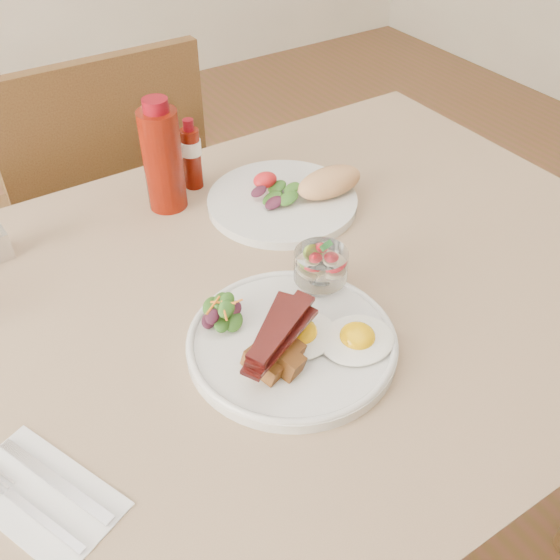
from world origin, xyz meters
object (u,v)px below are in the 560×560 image
Objects in this scene: main_plate at (292,343)px; hot_sauce_bottle at (191,155)px; fruit_cup at (321,266)px; second_plate at (294,196)px; table at (248,344)px; chair_far at (108,213)px; ketchup_bottle at (163,158)px.

hot_sauce_bottle is (0.07, 0.43, 0.06)m from main_plate.
fruit_cup is 0.28× the size of second_plate.
table is 0.37m from hot_sauce_bottle.
main_plate is 3.63× the size of fruit_cup.
table is 4.75× the size of main_plate.
second_plate is at bearing -67.83° from chair_far.
hot_sauce_bottle is (-0.02, 0.37, 0.00)m from fruit_cup.
main_plate is at bearing -87.06° from table.
hot_sauce_bottle reaches higher than second_plate.
ketchup_bottle reaches higher than fruit_cup.
fruit_cup is at bearing 34.96° from main_plate.
chair_far is at bearing 90.42° from main_plate.
table is 0.18m from fruit_cup.
second_plate is 2.08× the size of hot_sauce_bottle.
ketchup_bottle is 0.08m from hot_sauce_bottle.
table is 0.15m from main_plate.
chair_far is 0.45m from hot_sauce_bottle.
fruit_cup is (0.10, -0.05, 0.15)m from table.
table is 0.34m from ketchup_bottle.
table is 1.43× the size of chair_far.
hot_sauce_bottle is (0.07, 0.03, -0.03)m from ketchup_bottle.
chair_far reaches higher than fruit_cup.
main_plate is at bearing -91.15° from ketchup_bottle.
chair_far reaches higher than hot_sauce_bottle.
chair_far is 0.49m from ketchup_bottle.
chair_far is 3.43× the size of second_plate.
ketchup_bottle is at bearing -153.99° from hot_sauce_bottle.
table is 17.25× the size of fruit_cup.
chair_far is (0.00, 0.66, -0.14)m from table.
table is at bearing -138.63° from second_plate.
chair_far is at bearing 103.26° from hot_sauce_bottle.
ketchup_bottle is (-0.08, 0.34, 0.03)m from fruit_cup.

